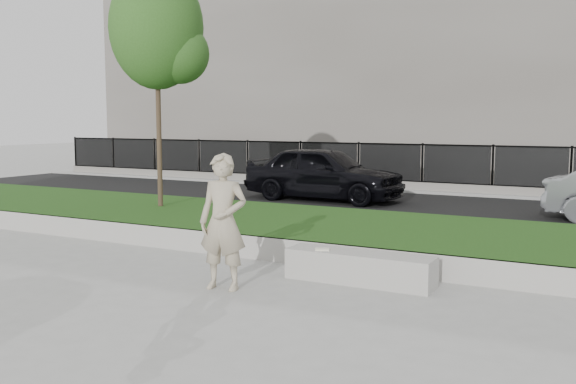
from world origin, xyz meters
The scene contains 12 objects.
ground centered at (0.00, 0.00, 0.00)m, with size 90.00×90.00×0.00m, color gray.
grass_bank centered at (0.00, 3.00, 0.20)m, with size 34.00×4.00×0.40m, color black.
grass_kerb centered at (0.00, 1.04, 0.20)m, with size 34.00×0.08×0.40m, color #99978F.
street centered at (0.00, 8.50, 0.02)m, with size 34.00×7.00×0.04m, color black.
far_pavement centered at (0.00, 13.00, 0.06)m, with size 34.00×3.00×0.12m, color gray.
iron_fence centered at (0.00, 12.00, 0.54)m, with size 32.00×0.30×1.50m.
building_facade centered at (0.00, 20.00, 5.00)m, with size 34.00×10.00×10.00m, color #635D57.
stone_bench centered at (1.91, 0.40, 0.22)m, with size 2.20×0.55×0.45m, color #99978F.
man centered at (0.35, -0.82, 0.96)m, with size 0.70×0.46×1.91m, color tan.
book centered at (1.35, 0.30, 0.46)m, with size 0.21×0.15×0.02m, color #ECE9CC.
young_tree centered at (-4.08, 3.32, 4.30)m, with size 2.19×2.10×5.36m.
car_dark centered at (-2.49, 8.59, 0.83)m, with size 1.87×4.66×1.59m, color black.
Camera 1 is at (5.32, -8.18, 2.38)m, focal length 40.00 mm.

